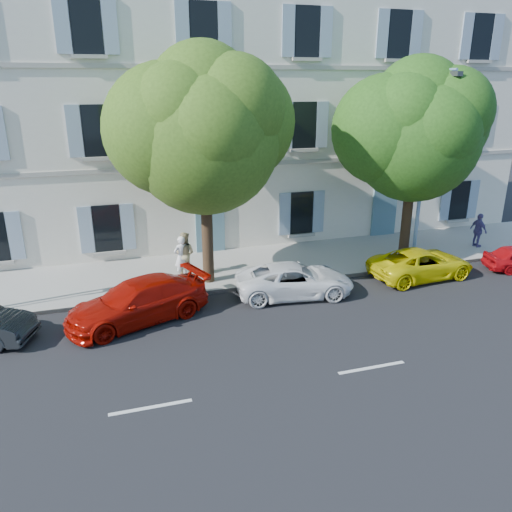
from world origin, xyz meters
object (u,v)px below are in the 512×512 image
object	(u,v)px
car_red_coupe	(138,302)
car_yellow_supercar	(421,264)
tree_left	(204,138)
pedestrian_a	(181,257)
pedestrian_c	(478,230)
car_white_coupe	(295,280)
street_lamp	(426,158)
tree_right	(415,138)
pedestrian_b	(184,254)

from	to	relation	value
car_red_coupe	car_yellow_supercar	size ratio (longest dim) A/B	1.10
tree_left	pedestrian_a	world-z (taller)	tree_left
car_red_coupe	pedestrian_c	distance (m)	15.92
car_red_coupe	car_white_coupe	size ratio (longest dim) A/B	1.09
pedestrian_a	street_lamp	bearing A→B (deg)	153.47
tree_right	street_lamp	world-z (taller)	tree_right
car_white_coupe	street_lamp	distance (m)	7.50
car_yellow_supercar	tree_right	distance (m)	5.09
car_white_coupe	tree_right	world-z (taller)	tree_right
street_lamp	tree_right	bearing A→B (deg)	120.89
tree_left	pedestrian_b	size ratio (longest dim) A/B	4.70
car_white_coupe	pedestrian_b	xyz separation A→B (m)	(-3.56, 2.79, 0.44)
pedestrian_b	tree_right	bearing A→B (deg)	-151.76
car_red_coupe	pedestrian_c	world-z (taller)	pedestrian_c
tree_right	pedestrian_c	world-z (taller)	tree_right
car_yellow_supercar	pedestrian_b	xyz separation A→B (m)	(-9.02, 2.63, 0.45)
tree_right	car_white_coupe	bearing A→B (deg)	-160.61
car_red_coupe	tree_left	bearing A→B (deg)	109.80
pedestrian_a	pedestrian_c	xyz separation A→B (m)	(13.73, -0.22, -0.05)
tree_left	tree_right	size ratio (longest dim) A/B	1.05
car_red_coupe	car_white_coupe	bearing A→B (deg)	74.44
car_red_coupe	pedestrian_c	bearing A→B (deg)	80.38
pedestrian_c	car_yellow_supercar	bearing A→B (deg)	111.16
car_yellow_supercar	tree_right	size ratio (longest dim) A/B	0.53
pedestrian_c	car_red_coupe	bearing A→B (deg)	95.20
car_white_coupe	pedestrian_a	distance (m)	4.55
car_yellow_supercar	pedestrian_b	bearing A→B (deg)	69.56
tree_right	pedestrian_a	xyz separation A→B (m)	(-9.60, 0.54, -4.29)
car_yellow_supercar	street_lamp	world-z (taller)	street_lamp
tree_right	street_lamp	distance (m)	0.94
tree_left	pedestrian_b	distance (m)	4.65
pedestrian_a	pedestrian_c	size ratio (longest dim) A/B	1.07
tree_right	tree_left	bearing A→B (deg)	-179.12
car_white_coupe	street_lamp	bearing A→B (deg)	-68.07
tree_right	pedestrian_b	distance (m)	10.39
tree_right	street_lamp	bearing A→B (deg)	-59.11
car_yellow_supercar	tree_left	size ratio (longest dim) A/B	0.51
car_white_coupe	pedestrian_a	bearing A→B (deg)	62.33
pedestrian_a	pedestrian_c	bearing A→B (deg)	158.51
car_white_coupe	car_yellow_supercar	distance (m)	5.46
street_lamp	car_red_coupe	bearing A→B (deg)	-170.38
car_yellow_supercar	street_lamp	size ratio (longest dim) A/B	0.55
street_lamp	car_white_coupe	bearing A→B (deg)	-165.62
car_yellow_supercar	street_lamp	bearing A→B (deg)	-31.00
car_yellow_supercar	pedestrian_a	xyz separation A→B (m)	(-9.17, 2.46, 0.40)
street_lamp	pedestrian_c	distance (m)	5.33
car_red_coupe	street_lamp	xyz separation A→B (m)	(11.82, 2.00, 3.86)
car_yellow_supercar	pedestrian_a	bearing A→B (deg)	70.79
car_yellow_supercar	street_lamp	xyz separation A→B (m)	(0.72, 1.43, 3.95)
street_lamp	pedestrian_c	bearing A→B (deg)	11.92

